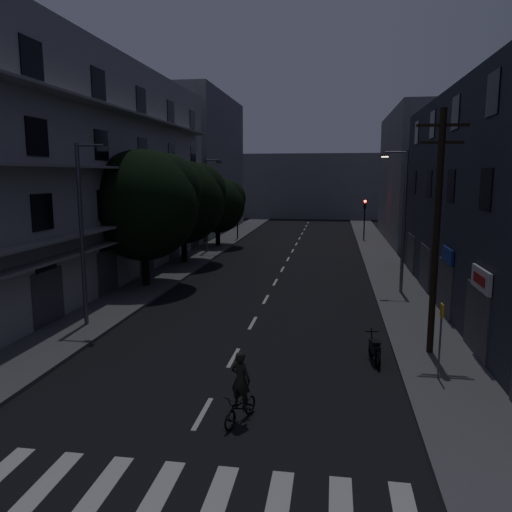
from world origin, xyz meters
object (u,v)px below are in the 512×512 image
(utility_pole, at_px, (437,229))
(cyclist, at_px, (241,399))
(bus_stop_sign, at_px, (441,327))
(motorcycle, at_px, (374,351))

(utility_pole, distance_m, cyclist, 9.68)
(utility_pole, height_order, bus_stop_sign, utility_pole)
(utility_pole, xyz_separation_m, motorcycle, (-2.14, -1.04, -4.41))
(motorcycle, bearing_deg, utility_pole, 18.47)
(utility_pole, bearing_deg, motorcycle, -154.09)
(utility_pole, relative_size, cyclist, 4.38)
(utility_pole, bearing_deg, bus_stop_sign, -94.18)
(bus_stop_sign, relative_size, cyclist, 1.23)
(bus_stop_sign, xyz_separation_m, cyclist, (-5.98, -3.68, -1.20))
(bus_stop_sign, height_order, cyclist, bus_stop_sign)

